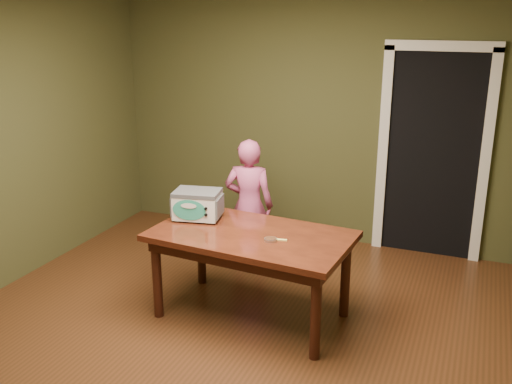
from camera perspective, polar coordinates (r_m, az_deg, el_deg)
floor at (r=4.56m, az=-4.39°, el=-15.13°), size 5.00×5.00×0.00m
room_shell at (r=3.91m, az=-4.97°, el=6.45°), size 4.52×5.02×2.61m
doorway at (r=6.37m, az=17.50°, el=4.01°), size 1.10×0.66×2.25m
dining_table at (r=4.66m, az=-0.48°, el=-5.27°), size 1.66×1.02×0.75m
toy_oven at (r=4.91m, az=-5.89°, el=-1.17°), size 0.45×0.35×0.25m
baking_pan at (r=4.47m, az=1.46°, el=-4.76°), size 0.10×0.10×0.02m
spatula at (r=4.49m, az=1.99°, el=-4.75°), size 0.18×0.05×0.01m
child at (r=5.56m, az=-0.70°, el=-1.33°), size 0.53×0.39×1.32m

